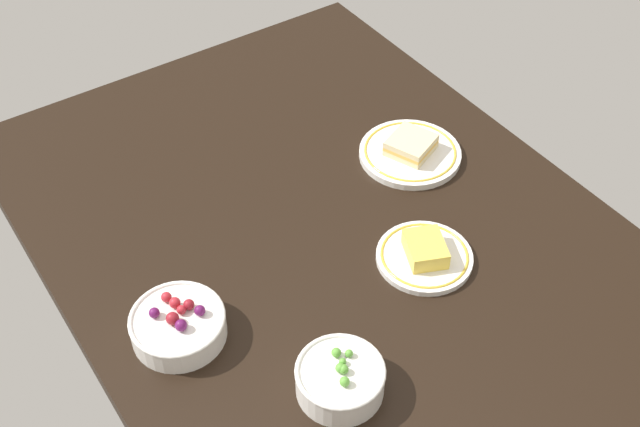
% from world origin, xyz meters
% --- Properties ---
extents(dining_table, '(1.25, 0.96, 0.04)m').
position_xyz_m(dining_table, '(0.00, 0.00, 0.02)').
color(dining_table, black).
rests_on(dining_table, ground).
extents(bowl_peas, '(0.14, 0.14, 0.06)m').
position_xyz_m(bowl_peas, '(0.32, -0.18, 0.07)').
color(bowl_peas, white).
rests_on(bowl_peas, dining_table).
extents(plate_sandwich, '(0.21, 0.21, 0.05)m').
position_xyz_m(plate_sandwich, '(-0.05, 0.25, 0.05)').
color(plate_sandwich, white).
rests_on(plate_sandwich, dining_table).
extents(bowl_berries, '(0.16, 0.16, 0.06)m').
position_xyz_m(bowl_berries, '(0.09, -0.34, 0.07)').
color(bowl_berries, white).
rests_on(bowl_berries, dining_table).
extents(plate_cheese, '(0.17, 0.17, 0.04)m').
position_xyz_m(plate_cheese, '(0.18, 0.10, 0.05)').
color(plate_cheese, white).
rests_on(plate_cheese, dining_table).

